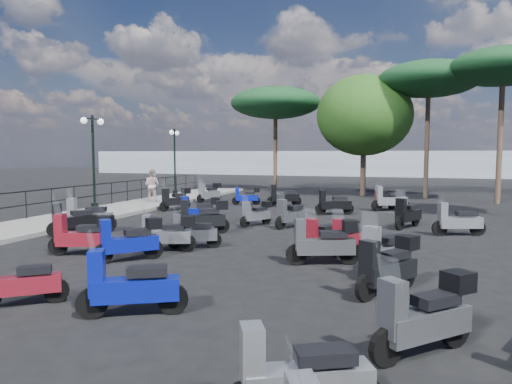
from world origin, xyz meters
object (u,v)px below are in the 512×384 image
(scooter_15, at_px, (256,214))
(scooter_26, at_px, (324,243))
(scooter_4, at_px, (176,200))
(scooter_7, at_px, (167,234))
(scooter_20, at_px, (384,252))
(scooter_3, at_px, (88,217))
(scooter_22, at_px, (333,204))
(scooter_14, at_px, (129,241))
(scooter_1, at_px, (82,236))
(scooter_24, at_px, (424,317))
(scooter_9, at_px, (203,218))
(broadleaf_tree, at_px, (364,116))
(scooter_29, at_px, (385,201))
(scooter_18, at_px, (300,380))
(scooter_19, at_px, (388,267))
(scooter_12, at_px, (20,283))
(scooter_13, at_px, (130,287))
(scooter_17, at_px, (283,197))
(lamp_post_2, at_px, (175,157))
(scooter_11, at_px, (246,196))
(lamp_post_1, at_px, (93,156))
(scooter_21, at_px, (348,238))
(scooter_5, at_px, (209,193))
(scooter_23, at_px, (390,200))
(scooter_31, at_px, (321,238))
(scooter_8, at_px, (193,233))
(pedestrian_far, at_px, (152,185))
(pine_1, at_px, (503,67))
(scooter_28, at_px, (407,215))
(scooter_2, at_px, (73,221))
(scooter_16, at_px, (290,215))
(pine_2, at_px, (276,103))
(scooter_27, at_px, (458,221))
(pine_0, at_px, (429,80))

(scooter_15, relative_size, scooter_26, 0.76)
(scooter_4, bearing_deg, scooter_7, 143.88)
(scooter_20, bearing_deg, scooter_3, 13.55)
(scooter_22, bearing_deg, scooter_14, 136.82)
(scooter_1, height_order, scooter_24, scooter_24)
(scooter_9, distance_m, broadleaf_tree, 17.06)
(scooter_7, height_order, scooter_29, scooter_7)
(scooter_18, bearing_deg, scooter_19, -35.04)
(scooter_12, relative_size, scooter_13, 0.76)
(scooter_17, xyz_separation_m, scooter_18, (4.97, -18.15, -0.04))
(lamp_post_2, distance_m, scooter_11, 7.02)
(lamp_post_1, relative_size, scooter_14, 3.08)
(scooter_21, bearing_deg, scooter_14, 48.74)
(scooter_5, distance_m, scooter_18, 21.19)
(scooter_1, distance_m, scooter_23, 14.45)
(scooter_23, xyz_separation_m, scooter_31, (-1.43, -10.20, -0.07))
(scooter_8, relative_size, scooter_22, 0.90)
(lamp_post_2, distance_m, pedestrian_far, 4.82)
(scooter_8, distance_m, scooter_15, 4.46)
(scooter_13, xyz_separation_m, scooter_22, (1.29, 13.68, -0.02))
(scooter_11, distance_m, scooter_15, 6.93)
(scooter_29, bearing_deg, pine_1, -104.13)
(lamp_post_1, relative_size, broadleaf_tree, 0.56)
(lamp_post_2, relative_size, scooter_17, 2.48)
(scooter_4, relative_size, scooter_28, 0.95)
(lamp_post_1, relative_size, scooter_8, 2.90)
(scooter_2, height_order, scooter_13, scooter_13)
(scooter_8, height_order, scooter_16, scooter_16)
(scooter_31, bearing_deg, scooter_2, 20.80)
(scooter_26, bearing_deg, scooter_2, 59.95)
(scooter_3, xyz_separation_m, scooter_4, (0.05, 6.25, -0.00))
(scooter_18, height_order, scooter_22, scooter_22)
(scooter_7, relative_size, scooter_29, 1.21)
(scooter_14, distance_m, scooter_18, 7.81)
(scooter_18, bearing_deg, pine_1, -40.68)
(pedestrian_far, distance_m, pine_2, 11.78)
(pine_2, bearing_deg, scooter_23, -47.15)
(scooter_12, relative_size, scooter_19, 0.80)
(scooter_19, bearing_deg, scooter_29, -54.20)
(scooter_1, distance_m, scooter_9, 4.30)
(scooter_12, relative_size, scooter_16, 0.79)
(pedestrian_far, xyz_separation_m, scooter_27, (14.48, -5.07, -0.53))
(scooter_26, distance_m, scooter_28, 6.68)
(pine_0, bearing_deg, scooter_20, -94.69)
(lamp_post_1, relative_size, scooter_13, 2.58)
(scooter_14, relative_size, scooter_20, 0.83)
(scooter_5, xyz_separation_m, scooter_22, (7.41, -3.20, -0.03))
(scooter_28, bearing_deg, scooter_2, 50.94)
(scooter_15, bearing_deg, lamp_post_1, 20.57)
(pedestrian_far, height_order, scooter_14, pedestrian_far)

